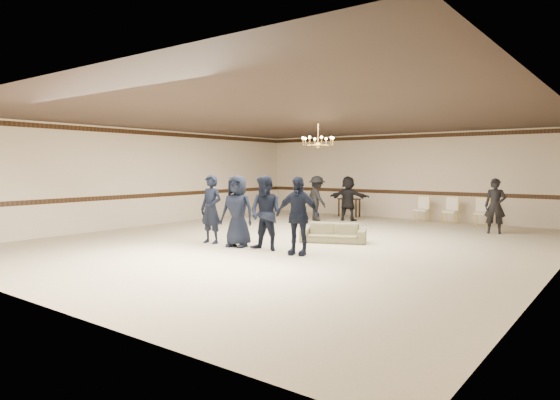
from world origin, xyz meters
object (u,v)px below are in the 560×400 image
(banquet_chair_right, at_px, (481,213))
(adult_right, at_px, (495,206))
(adult_left, at_px, (317,198))
(banquet_chair_mid, at_px, (450,211))
(boy_a, at_px, (211,209))
(boy_d, at_px, (298,216))
(adult_mid, at_px, (348,198))
(chandelier, at_px, (318,134))
(console_table, at_px, (349,207))
(boy_c, at_px, (266,213))
(settee, at_px, (333,233))
(boy_b, at_px, (237,211))
(banquet_chair_left, at_px, (422,210))

(banquet_chair_right, bearing_deg, adult_right, -68.59)
(adult_left, relative_size, banquet_chair_mid, 1.79)
(banquet_chair_right, bearing_deg, boy_a, -126.67)
(boy_d, xyz_separation_m, adult_mid, (-2.41, 6.68, -0.07))
(chandelier, height_order, boy_d, chandelier)
(boy_d, relative_size, banquet_chair_right, 1.94)
(chandelier, height_order, banquet_chair_right, chandelier)
(banquet_chair_mid, bearing_deg, console_table, 179.01)
(boy_a, height_order, adult_right, boy_a)
(chandelier, distance_m, banquet_chair_right, 6.50)
(chandelier, bearing_deg, console_table, 110.21)
(boy_c, bearing_deg, settee, 67.33)
(boy_c, bearing_deg, chandelier, 88.77)
(boy_b, xyz_separation_m, console_table, (-1.28, 7.97, -0.52))
(settee, distance_m, adult_right, 5.22)
(boy_a, relative_size, adult_left, 1.08)
(settee, relative_size, adult_mid, 1.04)
(banquet_chair_left, bearing_deg, chandelier, -101.46)
(boy_d, xyz_separation_m, adult_right, (2.69, 6.28, -0.07))
(boy_b, distance_m, adult_mid, 6.70)
(adult_mid, bearing_deg, chandelier, 98.25)
(adult_left, bearing_deg, settee, 156.97)
(chandelier, bearing_deg, boy_d, -66.85)
(boy_a, relative_size, banquet_chair_mid, 1.94)
(boy_c, bearing_deg, boy_a, 174.63)
(adult_mid, height_order, console_table, adult_mid)
(boy_d, bearing_deg, boy_b, 166.10)
(boy_b, height_order, banquet_chair_left, boy_b)
(boy_b, relative_size, adult_mid, 1.08)
(boy_d, distance_m, banquet_chair_right, 8.01)
(banquet_chair_left, bearing_deg, banquet_chair_right, -0.65)
(settee, relative_size, banquet_chair_left, 1.86)
(chandelier, relative_size, adult_mid, 0.58)
(adult_left, bearing_deg, chandelier, 152.35)
(chandelier, bearing_deg, adult_mid, 107.77)
(banquet_chair_mid, bearing_deg, boy_a, -113.09)
(boy_d, distance_m, console_table, 8.56)
(banquet_chair_right, bearing_deg, banquet_chair_mid, 174.05)
(console_table, bearing_deg, boy_a, -88.10)
(boy_a, bearing_deg, chandelier, 54.27)
(chandelier, relative_size, banquet_chair_mid, 1.04)
(chandelier, xyz_separation_m, adult_mid, (-1.33, 4.14, -2.06))
(banquet_chair_mid, height_order, banquet_chair_right, same)
(banquet_chair_left, relative_size, banquet_chair_mid, 1.00)
(chandelier, distance_m, adult_right, 5.70)
(boy_b, bearing_deg, settee, 38.78)
(settee, xyz_separation_m, adult_right, (2.96, 4.26, 0.57))
(boy_a, relative_size, adult_mid, 1.08)
(boy_b, xyz_separation_m, settee, (1.53, 2.02, -0.63))
(settee, bearing_deg, console_table, 91.31)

